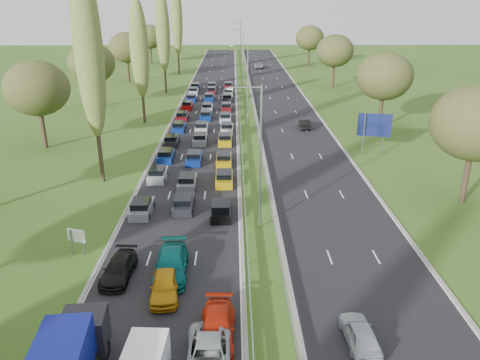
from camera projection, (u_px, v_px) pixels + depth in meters
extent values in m
plane|color=#32541A|center=(247.00, 121.00, 74.00)|extent=(260.00, 260.00, 0.00)
cube|color=black|center=(205.00, 117.00, 76.25)|extent=(10.50, 215.00, 0.04)
cube|color=black|center=(288.00, 117.00, 76.42)|extent=(10.50, 215.00, 0.04)
cube|color=gray|center=(240.00, 114.00, 76.12)|extent=(0.06, 215.00, 0.32)
cube|color=gray|center=(254.00, 114.00, 76.15)|extent=(0.06, 215.00, 0.32)
cylinder|color=gray|center=(260.00, 160.00, 37.35)|extent=(0.18, 0.18, 12.00)
cylinder|color=gray|center=(248.00, 85.00, 69.97)|extent=(0.18, 0.18, 12.00)
cylinder|color=gray|center=(243.00, 57.00, 102.59)|extent=(0.18, 0.18, 12.00)
cylinder|color=gray|center=(241.00, 43.00, 135.21)|extent=(0.18, 0.18, 12.00)
cylinder|color=#2D2116|center=(99.00, 145.00, 48.13)|extent=(0.44, 0.44, 7.92)
ellipsoid|color=#586B2E|center=(88.00, 48.00, 44.63)|extent=(2.80, 2.80, 17.60)
cylinder|color=#2D2116|center=(143.00, 102.00, 71.69)|extent=(0.44, 0.44, 6.48)
ellipsoid|color=#586B2E|center=(139.00, 49.00, 68.83)|extent=(2.80, 2.80, 14.40)
cylinder|color=#2D2116|center=(165.00, 75.00, 94.86)|extent=(0.44, 0.44, 7.20)
ellipsoid|color=#586B2E|center=(163.00, 30.00, 91.68)|extent=(2.80, 2.80, 16.00)
cylinder|color=#2D2116|center=(179.00, 58.00, 118.03)|extent=(0.44, 0.44, 7.92)
ellipsoid|color=#586B2E|center=(177.00, 18.00, 114.53)|extent=(2.80, 2.80, 17.60)
cylinder|color=#2D2116|center=(43.00, 130.00, 59.74)|extent=(0.56, 0.56, 4.84)
ellipsoid|color=#38471E|center=(37.00, 88.00, 57.83)|extent=(8.00, 8.00, 6.80)
cylinder|color=#2D2116|center=(95.00, 94.00, 82.11)|extent=(0.56, 0.56, 4.84)
ellipsoid|color=#38471E|center=(92.00, 63.00, 80.20)|extent=(8.00, 8.00, 6.80)
cylinder|color=#2D2116|center=(128.00, 71.00, 108.21)|extent=(0.56, 0.56, 4.84)
ellipsoid|color=#38471E|center=(126.00, 47.00, 106.29)|extent=(8.00, 8.00, 6.80)
cylinder|color=#2D2116|center=(151.00, 55.00, 138.03)|extent=(0.56, 0.56, 4.84)
ellipsoid|color=#38471E|center=(150.00, 37.00, 136.12)|extent=(8.00, 8.00, 6.80)
cylinder|color=#2D2116|center=(466.00, 178.00, 43.55)|extent=(0.56, 0.56, 4.84)
ellipsoid|color=#38471E|center=(476.00, 123.00, 41.64)|extent=(8.00, 8.00, 6.80)
cylinder|color=#2D2116|center=(381.00, 113.00, 68.72)|extent=(0.56, 0.56, 4.84)
ellipsoid|color=#38471E|center=(385.00, 76.00, 66.80)|extent=(8.00, 8.00, 6.80)
cylinder|color=#2D2116|center=(333.00, 76.00, 101.34)|extent=(0.56, 0.56, 4.84)
ellipsoid|color=#38471E|center=(335.00, 51.00, 99.42)|extent=(8.00, 8.00, 6.80)
cylinder|color=#2D2116|center=(309.00, 57.00, 133.96)|extent=(0.56, 0.56, 4.84)
ellipsoid|color=#38471E|center=(310.00, 38.00, 132.04)|extent=(8.00, 8.00, 6.80)
cube|color=slate|center=(142.00, 209.00, 41.91)|extent=(1.75, 4.00, 0.80)
cube|color=#B2B7BC|center=(158.00, 175.00, 49.88)|extent=(1.75, 4.00, 0.80)
cube|color=navy|center=(166.00, 157.00, 55.86)|extent=(1.75, 4.00, 0.80)
cube|color=black|center=(172.00, 142.00, 61.62)|extent=(1.75, 4.00, 0.80)
cube|color=navy|center=(179.00, 128.00, 68.24)|extent=(1.75, 4.00, 0.80)
cube|color=#590F14|center=(182.00, 117.00, 74.33)|extent=(1.75, 4.00, 0.80)
cube|color=#A50C0A|center=(187.00, 106.00, 81.97)|extent=(1.75, 4.00, 0.80)
cube|color=navy|center=(191.00, 99.00, 87.89)|extent=(1.75, 4.00, 0.80)
cube|color=silver|center=(194.00, 92.00, 94.53)|extent=(1.75, 4.00, 0.80)
cube|color=navy|center=(195.00, 87.00, 99.43)|extent=(1.75, 4.00, 0.80)
cube|color=black|center=(184.00, 205.00, 42.77)|extent=(1.75, 4.00, 0.80)
cube|color=slate|center=(187.00, 183.00, 47.85)|extent=(1.75, 4.00, 0.80)
cube|color=navy|center=(194.00, 159.00, 55.04)|extent=(1.75, 4.00, 0.80)
cube|color=slate|center=(200.00, 140.00, 62.36)|extent=(1.75, 4.00, 0.80)
cube|color=silver|center=(202.00, 128.00, 67.95)|extent=(1.75, 4.00, 0.80)
cube|color=navy|center=(206.00, 116.00, 75.00)|extent=(1.75, 4.00, 0.80)
cube|color=silver|center=(207.00, 108.00, 80.31)|extent=(1.75, 4.00, 0.80)
cube|color=navy|center=(209.00, 98.00, 88.70)|extent=(1.75, 4.00, 0.80)
cube|color=#590F14|center=(212.00, 91.00, 95.12)|extent=(1.75, 4.00, 0.80)
cube|color=black|center=(212.00, 87.00, 100.00)|extent=(1.75, 4.00, 0.80)
cube|color=black|center=(221.00, 211.00, 41.51)|extent=(1.75, 4.00, 0.80)
cube|color=#BF990C|center=(224.00, 179.00, 48.79)|extent=(1.75, 4.00, 0.80)
cube|color=#BF990C|center=(224.00, 160.00, 54.51)|extent=(1.75, 4.00, 0.80)
cube|color=#BF990C|center=(225.00, 140.00, 62.23)|extent=(1.75, 4.00, 0.80)
cube|color=silver|center=(227.00, 129.00, 67.60)|extent=(1.75, 4.00, 0.80)
cube|color=#B2B7BC|center=(225.00, 119.00, 73.49)|extent=(1.75, 4.00, 0.80)
cube|color=#590F14|center=(226.00, 108.00, 80.71)|extent=(1.75, 4.00, 0.80)
cube|color=black|center=(227.00, 99.00, 87.93)|extent=(1.75, 4.00, 0.80)
cube|color=#B2B7BC|center=(228.00, 93.00, 93.39)|extent=(1.75, 4.00, 0.80)
cube|color=#590F14|center=(228.00, 86.00, 100.62)|extent=(1.75, 4.00, 0.80)
imported|color=black|center=(119.00, 269.00, 32.21)|extent=(2.10, 4.67, 1.33)
imported|color=#055453|center=(171.00, 264.00, 32.51)|extent=(2.42, 5.56, 1.59)
imported|color=#C0830C|center=(165.00, 285.00, 30.21)|extent=(2.09, 4.53, 1.51)
imported|color=#9EA4A7|center=(209.00, 357.00, 24.21)|extent=(2.46, 5.23, 1.45)
imported|color=#B0200A|center=(217.00, 327.00, 26.40)|extent=(2.09, 4.91, 1.41)
imported|color=#B1B5BB|center=(360.00, 334.00, 25.93)|extent=(1.78, 4.08, 1.37)
imported|color=black|center=(305.00, 124.00, 69.48)|extent=(1.68, 4.29, 1.39)
imported|color=gray|center=(259.00, 65.00, 129.67)|extent=(2.98, 5.71, 1.54)
cube|color=black|center=(85.00, 332.00, 24.78)|extent=(2.25, 2.03, 2.20)
cylinder|color=black|center=(87.00, 350.00, 24.99)|extent=(1.94, 1.00, 1.00)
cube|color=black|center=(148.00, 348.00, 24.49)|extent=(1.92, 0.79, 1.58)
cylinder|color=gray|center=(72.00, 242.00, 34.95)|extent=(0.16, 0.16, 2.10)
cylinder|color=gray|center=(82.00, 242.00, 34.96)|extent=(0.16, 0.16, 2.10)
cube|color=white|center=(76.00, 236.00, 34.76)|extent=(1.45, 0.59, 1.00)
cylinder|color=gray|center=(364.00, 135.00, 56.83)|extent=(0.16, 0.16, 5.20)
cylinder|color=gray|center=(383.00, 135.00, 56.86)|extent=(0.16, 0.16, 5.20)
cube|color=#121950|center=(375.00, 125.00, 56.41)|extent=(3.93, 0.95, 2.80)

